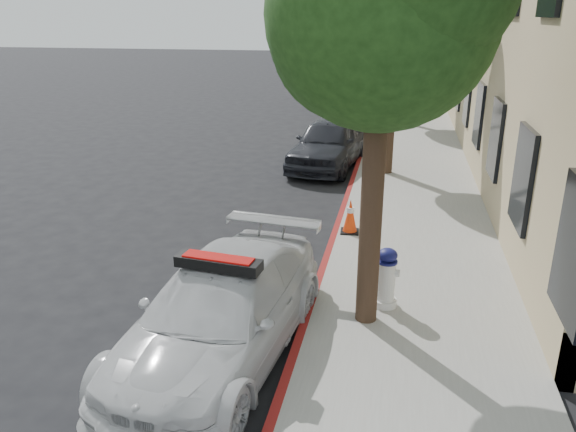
{
  "coord_description": "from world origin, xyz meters",
  "views": [
    {
      "loc": [
        3.21,
        -9.12,
        4.26
      ],
      "look_at": [
        1.42,
        -0.31,
        1.0
      ],
      "focal_mm": 35.0,
      "sensor_mm": 36.0,
      "label": 1
    }
  ],
  "objects_px": {
    "police_car": "(221,312)",
    "parked_car_mid": "(329,143)",
    "fire_hydrant": "(386,278)",
    "parked_car_far": "(359,93)",
    "traffic_cone": "(350,216)"
  },
  "relations": [
    {
      "from": "parked_car_mid",
      "to": "fire_hydrant",
      "type": "relative_size",
      "value": 4.55
    },
    {
      "from": "parked_car_mid",
      "to": "traffic_cone",
      "type": "height_order",
      "value": "parked_car_mid"
    },
    {
      "from": "traffic_cone",
      "to": "police_car",
      "type": "bearing_deg",
      "value": -105.93
    },
    {
      "from": "police_car",
      "to": "traffic_cone",
      "type": "distance_m",
      "value": 4.56
    },
    {
      "from": "parked_car_mid",
      "to": "parked_car_far",
      "type": "height_order",
      "value": "parked_car_far"
    },
    {
      "from": "fire_hydrant",
      "to": "traffic_cone",
      "type": "bearing_deg",
      "value": 112.66
    },
    {
      "from": "fire_hydrant",
      "to": "traffic_cone",
      "type": "distance_m",
      "value": 2.99
    },
    {
      "from": "police_car",
      "to": "parked_car_far",
      "type": "relative_size",
      "value": 1.01
    },
    {
      "from": "parked_car_mid",
      "to": "traffic_cone",
      "type": "distance_m",
      "value": 5.65
    },
    {
      "from": "police_car",
      "to": "parked_car_mid",
      "type": "bearing_deg",
      "value": 96.13
    },
    {
      "from": "police_car",
      "to": "parked_car_far",
      "type": "distance_m",
      "value": 20.6
    },
    {
      "from": "police_car",
      "to": "fire_hydrant",
      "type": "distance_m",
      "value": 2.54
    },
    {
      "from": "fire_hydrant",
      "to": "traffic_cone",
      "type": "xyz_separation_m",
      "value": [
        -0.8,
        2.88,
        -0.11
      ]
    },
    {
      "from": "parked_car_far",
      "to": "traffic_cone",
      "type": "relative_size",
      "value": 6.57
    },
    {
      "from": "parked_car_mid",
      "to": "parked_car_far",
      "type": "relative_size",
      "value": 0.93
    }
  ]
}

